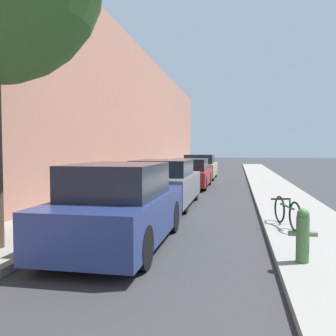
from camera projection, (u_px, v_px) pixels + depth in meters
ground_plane at (205, 192)px, 15.19m from camera, size 120.00×120.00×0.00m
sidewalk_left at (138, 189)px, 15.73m from camera, size 2.00×52.00×0.12m
sidewalk_right at (277, 192)px, 14.64m from camera, size 2.00×52.00×0.12m
building_facade_left at (108, 106)px, 15.79m from camera, size 0.70×52.00×7.29m
parked_car_navy at (120, 207)px, 6.69m from camera, size 1.70×4.09×1.53m
parked_car_grey at (164, 183)px, 11.49m from camera, size 1.85×4.33×1.45m
parked_car_red at (189, 174)px, 16.89m from camera, size 1.81×4.21×1.34m
parked_car_champagne at (200, 167)px, 21.99m from camera, size 1.85×4.43×1.45m
fire_hydrant at (303, 235)px, 5.35m from camera, size 0.41×0.19×0.80m
bicycle at (287, 212)px, 7.82m from camera, size 0.50×1.46×0.61m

